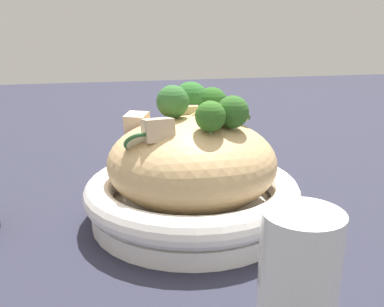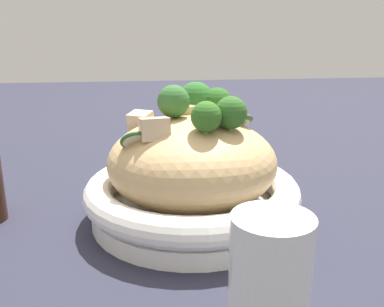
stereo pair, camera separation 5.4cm
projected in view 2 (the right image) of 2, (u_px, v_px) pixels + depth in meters
name	position (u px, v px, depth m)	size (l,w,h in m)	color
ground_plane	(192.00, 218.00, 0.56)	(3.00, 3.00, 0.00)	#262736
serving_bowl	(192.00, 197.00, 0.55)	(0.28, 0.28, 0.06)	white
noodle_heap	(192.00, 162.00, 0.54)	(0.22, 0.22, 0.12)	tan
broccoli_florets	(203.00, 105.00, 0.55)	(0.17, 0.12, 0.07)	#A2BB74
carrot_coins	(193.00, 123.00, 0.52)	(0.08, 0.14, 0.02)	orange
zucchini_slices	(212.00, 123.00, 0.55)	(0.14, 0.18, 0.04)	beige
chicken_chunks	(180.00, 118.00, 0.56)	(0.14, 0.13, 0.04)	beige
drinking_glass	(269.00, 285.00, 0.32)	(0.06, 0.06, 0.11)	silver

